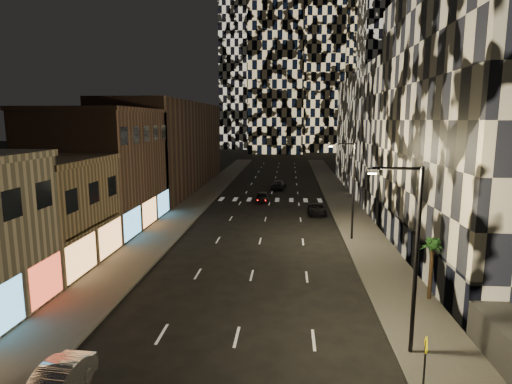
% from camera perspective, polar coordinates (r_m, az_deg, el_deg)
% --- Properties ---
extents(sidewalk_left, '(4.00, 120.00, 0.15)m').
position_cam_1_polar(sidewalk_left, '(61.97, -7.37, -0.83)').
color(sidewalk_left, '#47443F').
rests_on(sidewalk_left, ground).
extents(sidewalk_right, '(4.00, 120.00, 0.15)m').
position_cam_1_polar(sidewalk_right, '(61.11, 11.31, -1.08)').
color(sidewalk_right, '#47443F').
rests_on(sidewalk_right, ground).
extents(curb_left, '(0.20, 120.00, 0.15)m').
position_cam_1_polar(curb_left, '(61.57, -5.46, -0.86)').
color(curb_left, '#4C4C47').
rests_on(curb_left, ground).
extents(curb_right, '(0.20, 120.00, 0.15)m').
position_cam_1_polar(curb_right, '(60.89, 9.35, -1.06)').
color(curb_right, '#4C4C47').
rests_on(curb_right, ground).
extents(retail_tan, '(10.00, 10.00, 8.00)m').
position_cam_1_polar(retail_tan, '(37.09, -27.64, -2.73)').
color(retail_tan, '#7B654A').
rests_on(retail_tan, ground).
extents(retail_brown, '(10.00, 15.00, 12.00)m').
position_cam_1_polar(retail_brown, '(47.67, -19.91, 2.75)').
color(retail_brown, brown).
rests_on(retail_brown, ground).
extents(retail_filler_left, '(10.00, 40.00, 14.00)m').
position_cam_1_polar(retail_filler_left, '(72.47, -11.33, 6.09)').
color(retail_filler_left, brown).
rests_on(retail_filler_left, ground).
extents(midrise_base, '(0.60, 25.00, 3.00)m').
position_cam_1_polar(midrise_base, '(36.79, 19.66, -6.28)').
color(midrise_base, '#383838').
rests_on(midrise_base, ground).
extents(midrise_filler_right, '(16.00, 40.00, 18.00)m').
position_cam_1_polar(midrise_filler_right, '(68.90, 19.22, 7.24)').
color(midrise_filler_right, '#232326').
rests_on(midrise_filler_right, ground).
extents(tower_center_low, '(18.00, 18.00, 95.00)m').
position_cam_1_polar(tower_center_low, '(154.04, 2.84, 23.23)').
color(tower_center_low, black).
rests_on(tower_center_low, ground).
extents(streetlight_near, '(2.55, 0.25, 9.00)m').
position_cam_1_polar(streetlight_near, '(21.28, 20.04, -6.99)').
color(streetlight_near, black).
rests_on(streetlight_near, sidewalk_right).
extents(streetlight_far, '(2.55, 0.25, 9.00)m').
position_cam_1_polar(streetlight_far, '(40.47, 12.55, 1.05)').
color(streetlight_far, black).
rests_on(streetlight_far, sidewalk_right).
extents(car_dark_midlane, '(2.13, 4.32, 1.42)m').
position_cam_1_polar(car_dark_midlane, '(58.81, 0.87, -0.68)').
color(car_dark_midlane, black).
rests_on(car_dark_midlane, ground).
extents(car_dark_oncoming, '(2.63, 5.27, 1.47)m').
position_cam_1_polar(car_dark_oncoming, '(70.02, 3.00, 0.99)').
color(car_dark_oncoming, black).
rests_on(car_dark_oncoming, ground).
extents(car_dark_rightlane, '(2.14, 4.58, 1.27)m').
position_cam_1_polar(car_dark_rightlane, '(51.74, 8.20, -2.29)').
color(car_dark_rightlane, black).
rests_on(car_dark_rightlane, ground).
extents(ped_sign, '(0.20, 0.78, 2.38)m').
position_cam_1_polar(ped_sign, '(19.98, 21.65, -19.44)').
color(ped_sign, black).
rests_on(ped_sign, sidewalk_right).
extents(palm_tree, '(1.98, 1.98, 3.90)m').
position_cam_1_polar(palm_tree, '(28.68, 22.47, -7.03)').
color(palm_tree, '#47331E').
rests_on(palm_tree, sidewalk_right).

